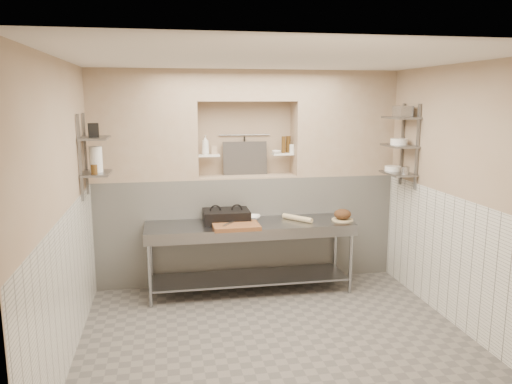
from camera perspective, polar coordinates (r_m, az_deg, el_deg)
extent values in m
cube|color=#655F5A|center=(5.50, 2.02, -16.25)|extent=(4.00, 3.90, 0.10)
cube|color=silver|center=(4.92, 2.25, 15.46)|extent=(4.00, 3.90, 0.10)
cube|color=tan|center=(4.99, -21.51, -2.08)|extent=(0.10, 3.90, 2.80)
cube|color=tan|center=(5.80, 22.30, -0.44)|extent=(0.10, 3.90, 2.80)
cube|color=tan|center=(6.95, -1.44, 2.06)|extent=(4.00, 0.10, 2.80)
cube|color=tan|center=(3.16, 10.09, -8.66)|extent=(4.00, 0.10, 2.80)
cube|color=silver|center=(6.85, -1.09, -4.06)|extent=(4.00, 0.40, 1.40)
cube|color=tan|center=(6.70, -1.11, 1.83)|extent=(1.30, 0.40, 0.02)
cube|color=tan|center=(6.55, -12.74, 7.44)|extent=(1.35, 0.40, 1.40)
cube|color=tan|center=(6.97, 9.78, 7.72)|extent=(1.35, 0.40, 1.40)
cube|color=tan|center=(6.63, -1.15, 12.05)|extent=(1.30, 0.40, 0.40)
cube|color=silver|center=(5.17, -20.32, -9.65)|extent=(0.02, 3.90, 1.40)
cube|color=silver|center=(5.94, 21.33, -7.11)|extent=(0.02, 3.90, 1.40)
cube|color=white|center=(6.60, -5.42, 4.19)|extent=(0.28, 0.16, 0.02)
cube|color=white|center=(6.76, 3.08, 4.37)|extent=(0.28, 0.16, 0.02)
cylinder|color=gray|center=(6.81, -1.36, 6.54)|extent=(0.70, 0.02, 0.02)
cylinder|color=black|center=(6.80, -1.33, 5.10)|extent=(0.02, 0.02, 0.30)
cube|color=#383330|center=(6.77, -1.25, 3.88)|extent=(0.60, 0.08, 0.45)
cube|color=slate|center=(6.14, -18.89, 4.12)|extent=(0.03, 0.03, 0.95)
cube|color=slate|center=(5.74, -19.46, 3.68)|extent=(0.03, 0.03, 0.95)
cube|color=slate|center=(5.95, -17.77, 2.05)|extent=(0.30, 0.50, 0.02)
cube|color=slate|center=(5.90, -17.98, 5.89)|extent=(0.30, 0.50, 0.03)
cube|color=slate|center=(6.79, 16.36, 5.25)|extent=(0.03, 0.03, 1.05)
cube|color=slate|center=(6.43, 17.95, 4.89)|extent=(0.03, 0.03, 1.05)
cube|color=slate|center=(6.59, 15.93, 2.06)|extent=(0.30, 0.50, 0.02)
cube|color=slate|center=(6.55, 16.08, 5.09)|extent=(0.30, 0.50, 0.02)
cube|color=slate|center=(6.52, 16.24, 8.15)|extent=(0.30, 0.50, 0.03)
cube|color=gray|center=(6.27, -0.71, -3.74)|extent=(2.60, 0.70, 0.04)
cube|color=gray|center=(6.48, -0.70, -9.75)|extent=(2.45, 0.60, 0.03)
cube|color=gray|center=(5.97, -0.18, -5.07)|extent=(2.60, 0.02, 0.12)
cylinder|color=gray|center=(6.04, -12.04, -8.99)|extent=(0.04, 0.04, 0.86)
cylinder|color=gray|center=(6.59, -11.91, -7.32)|extent=(0.04, 0.04, 0.86)
cylinder|color=gray|center=(6.45, 10.77, -7.68)|extent=(0.04, 0.04, 0.86)
cylinder|color=gray|center=(6.97, 9.05, -6.24)|extent=(0.04, 0.04, 0.86)
cube|color=black|center=(6.30, -3.42, -3.00)|extent=(0.58, 0.42, 0.10)
cube|color=black|center=(6.28, -3.43, -2.31)|extent=(0.58, 0.42, 0.05)
cube|color=brown|center=(6.01, -2.30, -3.92)|extent=(0.56, 0.39, 0.05)
cube|color=gray|center=(6.15, -2.54, -3.38)|extent=(0.23, 0.06, 0.01)
cylinder|color=gray|center=(6.02, -3.05, -3.60)|extent=(0.20, 0.24, 0.03)
imported|color=white|center=(6.42, -0.52, -2.95)|extent=(0.27, 0.27, 0.06)
cylinder|color=tan|center=(6.39, 4.75, -2.99)|extent=(0.33, 0.38, 0.07)
cylinder|color=tan|center=(6.49, 9.85, -3.14)|extent=(0.28, 0.28, 0.02)
ellipsoid|color=#4C2D19|center=(6.48, 9.87, -2.51)|extent=(0.22, 0.22, 0.13)
imported|color=white|center=(6.59, -5.81, 5.39)|extent=(0.11, 0.11, 0.25)
cube|color=tan|center=(6.62, -4.82, 4.81)|extent=(0.07, 0.07, 0.11)
imported|color=white|center=(6.71, 2.35, 4.60)|extent=(0.14, 0.14, 0.04)
cylinder|color=#442D11|center=(6.80, 3.71, 5.46)|extent=(0.06, 0.06, 0.23)
cylinder|color=#442D11|center=(6.75, 3.17, 5.42)|extent=(0.06, 0.06, 0.22)
cylinder|color=white|center=(6.77, 4.14, 4.96)|extent=(0.07, 0.07, 0.12)
cylinder|color=white|center=(5.95, -17.83, 3.57)|extent=(0.14, 0.14, 0.29)
cylinder|color=#442D11|center=(5.77, -18.01, 2.46)|extent=(0.07, 0.07, 0.11)
cube|color=black|center=(5.85, -18.10, 6.73)|extent=(0.13, 0.13, 0.16)
cylinder|color=white|center=(6.72, 15.36, 2.62)|extent=(0.21, 0.21, 0.06)
cylinder|color=gray|center=(6.41, 16.69, 2.35)|extent=(0.10, 0.10, 0.10)
cylinder|color=white|center=(6.56, 16.01, 5.55)|extent=(0.21, 0.21, 0.08)
cube|color=gray|center=(6.49, 16.43, 8.83)|extent=(0.19, 0.22, 0.14)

